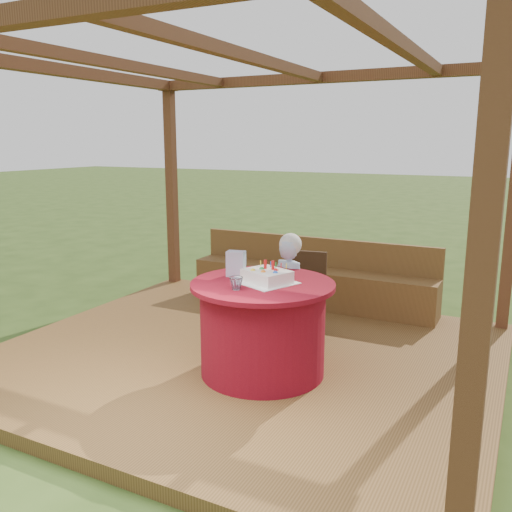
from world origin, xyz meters
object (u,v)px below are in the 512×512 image
(bench, at_px, (311,283))
(gift_bag, at_px, (236,264))
(chair, at_px, (305,290))
(drinking_glass, at_px, (236,283))
(elderly_woman, at_px, (290,290))
(birthday_cake, at_px, (267,276))
(table, at_px, (263,327))

(bench, relative_size, gift_bag, 13.51)
(chair, distance_m, drinking_glass, 1.46)
(elderly_woman, xyz_separation_m, birthday_cake, (0.07, -0.64, 0.28))
(drinking_glass, bearing_deg, elderly_woman, 86.34)
(chair, xyz_separation_m, elderly_woman, (0.03, -0.47, 0.12))
(table, xyz_separation_m, gift_bag, (-0.30, 0.08, 0.51))
(elderly_woman, relative_size, drinking_glass, 10.16)
(gift_bag, relative_size, drinking_glass, 2.02)
(bench, bearing_deg, gift_bag, -88.24)
(bench, relative_size, table, 2.48)
(gift_bag, bearing_deg, elderly_woman, 51.71)
(table, relative_size, elderly_woman, 1.08)
(chair, height_order, elderly_woman, elderly_woman)
(table, xyz_separation_m, elderly_woman, (-0.03, 0.64, 0.17))
(chair, height_order, drinking_glass, drinking_glass)
(gift_bag, height_order, drinking_glass, gift_bag)
(table, bearing_deg, drinking_glass, -106.64)
(table, bearing_deg, chair, 93.02)
(drinking_glass, bearing_deg, birthday_cake, 67.09)
(gift_bag, bearing_deg, drinking_glass, -73.31)
(chair, bearing_deg, elderly_woman, -86.39)
(bench, bearing_deg, birthday_cake, -79.05)
(birthday_cake, height_order, gift_bag, gift_bag)
(table, relative_size, chair, 1.44)
(chair, bearing_deg, drinking_glass, -91.21)
(birthday_cake, bearing_deg, elderly_woman, 95.95)
(table, bearing_deg, bench, 99.93)
(elderly_woman, distance_m, gift_bag, 0.71)
(drinking_glass, bearing_deg, bench, 96.58)
(birthday_cake, bearing_deg, gift_bag, 166.80)
(birthday_cake, distance_m, drinking_glass, 0.32)
(birthday_cake, height_order, drinking_glass, birthday_cake)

